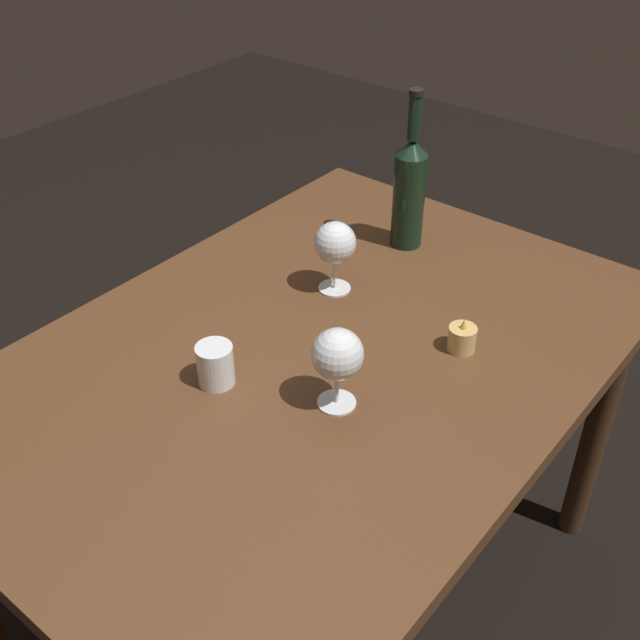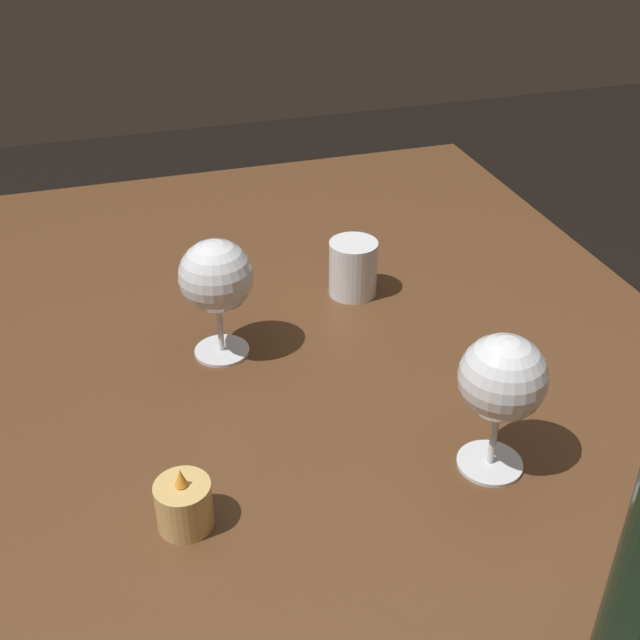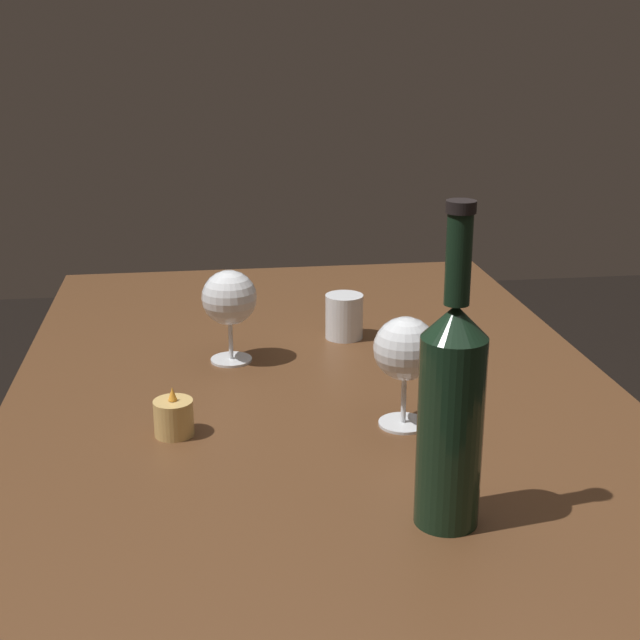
{
  "view_description": "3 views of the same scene",
  "coord_description": "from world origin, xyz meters",
  "px_view_note": "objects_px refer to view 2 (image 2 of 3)",
  "views": [
    {
      "loc": [
        0.87,
        0.72,
        1.63
      ],
      "look_at": [
        0.06,
        0.06,
        0.87
      ],
      "focal_mm": 44.09,
      "sensor_mm": 36.0,
      "label": 1
    },
    {
      "loc": [
        -0.71,
        0.24,
        1.3
      ],
      "look_at": [
        -0.01,
        0.02,
        0.82
      ],
      "focal_mm": 45.0,
      "sensor_mm": 36.0,
      "label": 2
    },
    {
      "loc": [
        -1.25,
        0.16,
        1.25
      ],
      "look_at": [
        0.02,
        -0.01,
        0.82
      ],
      "focal_mm": 50.0,
      "sensor_mm": 36.0,
      "label": 3
    }
  ],
  "objects_px": {
    "wine_glass_right": "(216,279)",
    "votive_candle": "(184,506)",
    "wine_glass_left": "(502,380)",
    "water_tumbler": "(353,270)"
  },
  "relations": [
    {
      "from": "water_tumbler",
      "to": "wine_glass_right",
      "type": "bearing_deg",
      "value": 113.82
    },
    {
      "from": "water_tumbler",
      "to": "votive_candle",
      "type": "height_order",
      "value": "water_tumbler"
    },
    {
      "from": "wine_glass_left",
      "to": "water_tumbler",
      "type": "relative_size",
      "value": 1.99
    },
    {
      "from": "wine_glass_left",
      "to": "votive_candle",
      "type": "bearing_deg",
      "value": 87.87
    },
    {
      "from": "wine_glass_right",
      "to": "votive_candle",
      "type": "bearing_deg",
      "value": 161.95
    },
    {
      "from": "wine_glass_right",
      "to": "water_tumbler",
      "type": "height_order",
      "value": "wine_glass_right"
    },
    {
      "from": "wine_glass_left",
      "to": "water_tumbler",
      "type": "bearing_deg",
      "value": 3.45
    },
    {
      "from": "wine_glass_right",
      "to": "votive_candle",
      "type": "height_order",
      "value": "wine_glass_right"
    },
    {
      "from": "wine_glass_left",
      "to": "wine_glass_right",
      "type": "distance_m",
      "value": 0.35
    },
    {
      "from": "wine_glass_left",
      "to": "water_tumbler",
      "type": "xyz_separation_m",
      "value": [
        0.36,
        0.02,
        -0.07
      ]
    }
  ]
}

